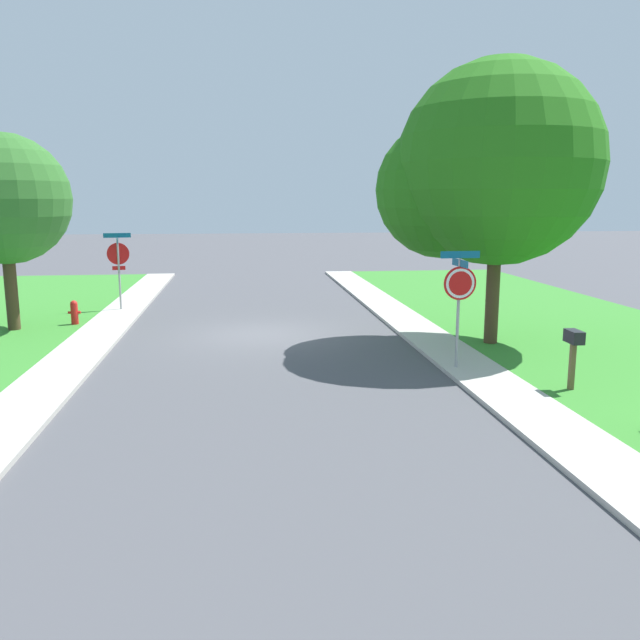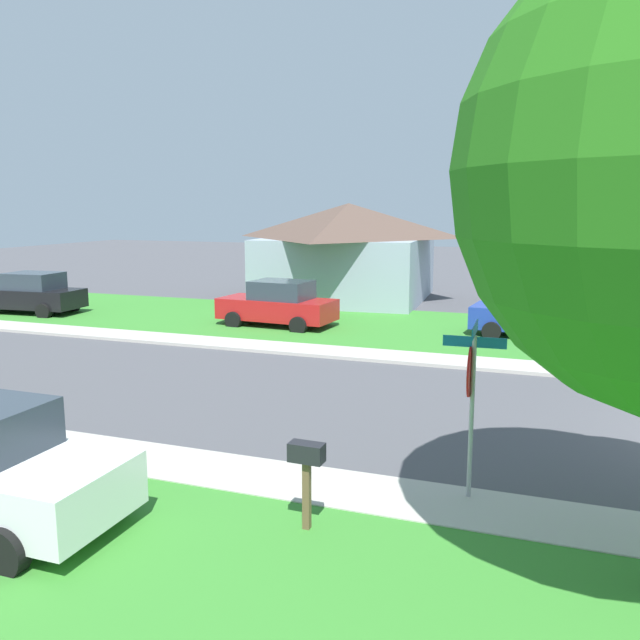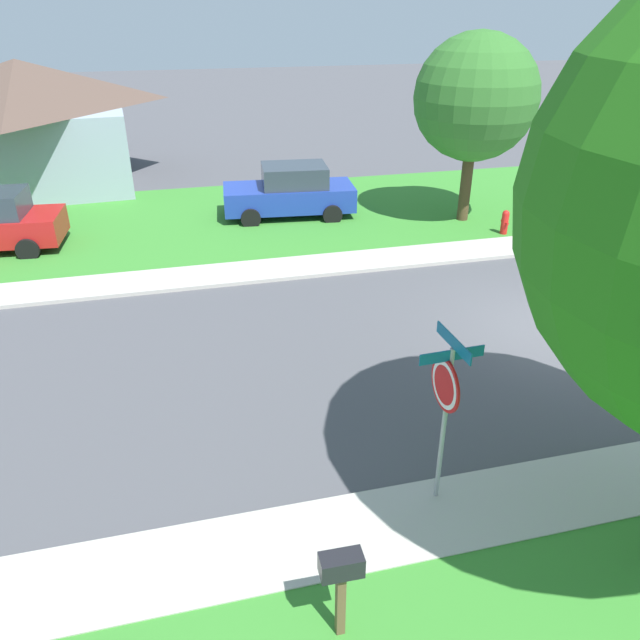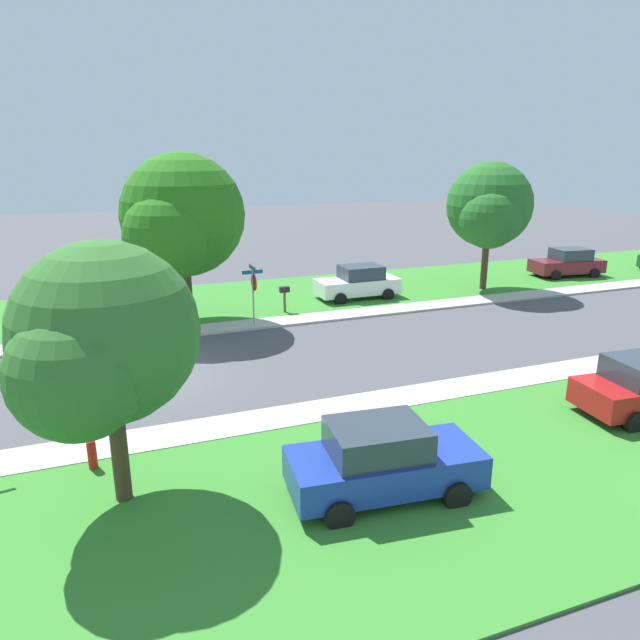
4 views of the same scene
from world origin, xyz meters
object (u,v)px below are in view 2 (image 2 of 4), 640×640
car_red_far_down_street (278,304)px  house_right_setback (348,250)px  car_black_driveway_right (31,294)px  stop_sign_far_corner (471,382)px  mailbox (307,464)px  car_blue_across_road (539,314)px

car_red_far_down_street → house_right_setback: 8.23m
car_black_driveway_right → car_red_far_down_street: size_ratio=1.00×
stop_sign_far_corner → mailbox: (-1.76, 1.94, -0.88)m
stop_sign_far_corner → house_right_setback: (20.58, 8.42, 0.49)m
stop_sign_far_corner → car_black_driveway_right: size_ratio=0.63×
stop_sign_far_corner → car_blue_across_road: 13.54m
car_blue_across_road → house_right_setback: 11.58m
car_red_far_down_street → house_right_setback: house_right_setback is taller
stop_sign_far_corner → house_right_setback: house_right_setback is taller
car_blue_across_road → house_right_setback: size_ratio=0.47×
car_black_driveway_right → mailbox: bearing=-127.6°
stop_sign_far_corner → house_right_setback: bearing=22.2°
car_black_driveway_right → mailbox: car_black_driveway_right is taller
car_black_driveway_right → house_right_setback: (8.88, -10.98, 1.50)m
car_blue_across_road → mailbox: car_blue_across_road is taller
stop_sign_far_corner → house_right_setback: size_ratio=0.29×
car_red_far_down_street → mailbox: 15.72m
car_black_driveway_right → house_right_setback: size_ratio=0.46×
car_black_driveway_right → mailbox: 22.05m
car_blue_across_road → car_red_far_down_street: 9.23m
mailbox → car_black_driveway_right: bearing=52.4°
stop_sign_far_corner → car_black_driveway_right: (11.71, 19.40, -1.01)m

